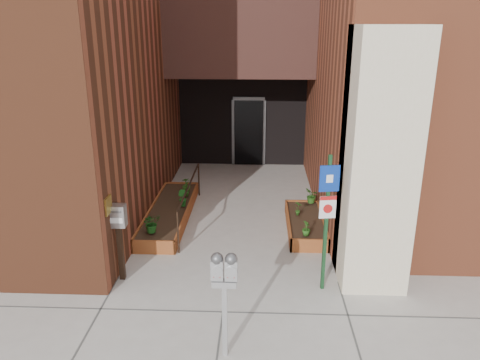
# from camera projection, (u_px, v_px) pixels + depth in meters

# --- Properties ---
(ground) EXTENTS (80.00, 80.00, 0.00)m
(ground) POSITION_uv_depth(u_px,v_px,m) (227.00, 280.00, 8.48)
(ground) COLOR #9E9991
(ground) RESTS_ON ground
(architecture) EXTENTS (20.00, 14.60, 10.00)m
(architecture) POSITION_uv_depth(u_px,v_px,m) (236.00, 1.00, 13.40)
(architecture) COLOR brown
(architecture) RESTS_ON ground
(planter_left) EXTENTS (0.90, 3.60, 0.30)m
(planter_left) POSITION_uv_depth(u_px,v_px,m) (170.00, 214.00, 11.05)
(planter_left) COLOR brown
(planter_left) RESTS_ON ground
(planter_right) EXTENTS (0.80, 2.20, 0.30)m
(planter_right) POSITION_uv_depth(u_px,v_px,m) (305.00, 225.00, 10.45)
(planter_right) COLOR brown
(planter_right) RESTS_ON ground
(handrail) EXTENTS (0.04, 3.34, 0.90)m
(handrail) POSITION_uv_depth(u_px,v_px,m) (189.00, 190.00, 10.78)
(handrail) COLOR black
(handrail) RESTS_ON ground
(parking_meter) EXTENTS (0.35, 0.17, 1.59)m
(parking_meter) POSITION_uv_depth(u_px,v_px,m) (224.00, 278.00, 6.18)
(parking_meter) COLOR #ADAEB0
(parking_meter) RESTS_ON ground
(sign_post) EXTENTS (0.33, 0.10, 2.43)m
(sign_post) POSITION_uv_depth(u_px,v_px,m) (327.00, 210.00, 7.71)
(sign_post) COLOR #163E1F
(sign_post) RESTS_ON ground
(payment_dropbox) EXTENTS (0.29, 0.22, 1.44)m
(payment_dropbox) POSITION_uv_depth(u_px,v_px,m) (118.00, 226.00, 8.19)
(payment_dropbox) COLOR black
(payment_dropbox) RESTS_ON ground
(shrub_left_a) EXTENTS (0.50, 0.50, 0.41)m
(shrub_left_a) POSITION_uv_depth(u_px,v_px,m) (152.00, 223.00, 9.63)
(shrub_left_a) COLOR #1A5217
(shrub_left_a) RESTS_ON planter_left
(shrub_left_b) EXTENTS (0.30, 0.30, 0.39)m
(shrub_left_b) POSITION_uv_depth(u_px,v_px,m) (182.00, 198.00, 11.00)
(shrub_left_b) COLOR #1A5618
(shrub_left_b) RESTS_ON planter_left
(shrub_left_c) EXTENTS (0.25, 0.25, 0.37)m
(shrub_left_c) POSITION_uv_depth(u_px,v_px,m) (186.00, 185.00, 11.93)
(shrub_left_c) COLOR #2B5E1B
(shrub_left_c) RESTS_ON planter_left
(shrub_left_d) EXTENTS (0.23, 0.23, 0.39)m
(shrub_left_d) POSITION_uv_depth(u_px,v_px,m) (186.00, 189.00, 11.62)
(shrub_left_d) COLOR #234F16
(shrub_left_d) RESTS_ON planter_left
(shrub_right_a) EXTENTS (0.21, 0.21, 0.31)m
(shrub_right_a) POSITION_uv_depth(u_px,v_px,m) (306.00, 228.00, 9.50)
(shrub_right_a) COLOR #245217
(shrub_right_a) RESTS_ON planter_right
(shrub_right_b) EXTENTS (0.25, 0.25, 0.33)m
(shrub_right_b) POSITION_uv_depth(u_px,v_px,m) (298.00, 208.00, 10.49)
(shrub_right_b) COLOR #265718
(shrub_right_b) RESTS_ON planter_right
(shrub_right_c) EXTENTS (0.34, 0.34, 0.36)m
(shrub_right_c) POSITION_uv_depth(u_px,v_px,m) (312.00, 196.00, 11.18)
(shrub_right_c) COLOR #285719
(shrub_right_c) RESTS_ON planter_right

